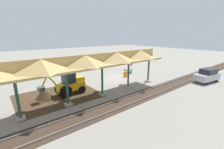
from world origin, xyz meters
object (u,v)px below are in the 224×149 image
at_px(stop_sign, 131,65).
at_px(traffic_barrel, 125,74).
at_px(backhoe, 69,84).
at_px(distant_parked_car, 207,75).
at_px(concrete_pipe, 128,71).

distance_m(stop_sign, traffic_barrel, 2.18).
bearing_deg(backhoe, distant_parked_car, 155.69).
xyz_separation_m(concrete_pipe, traffic_barrel, (2.05, 1.45, 0.01)).
bearing_deg(backhoe, stop_sign, -171.23).
distance_m(stop_sign, distant_parked_car, 11.62).
relative_size(backhoe, concrete_pipe, 3.40).
bearing_deg(traffic_barrel, concrete_pipe, -144.67).
bearing_deg(stop_sign, traffic_barrel, 13.12).
xyz_separation_m(distant_parked_car, traffic_barrel, (7.61, -9.61, -0.53)).
bearing_deg(traffic_barrel, backhoe, 8.03).
distance_m(backhoe, distant_parked_car, 19.77).
bearing_deg(concrete_pipe, traffic_barrel, 35.33).
relative_size(stop_sign, traffic_barrel, 2.60).
xyz_separation_m(stop_sign, concrete_pipe, (-0.29, -1.04, -1.25)).
bearing_deg(traffic_barrel, distant_parked_car, 128.39).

